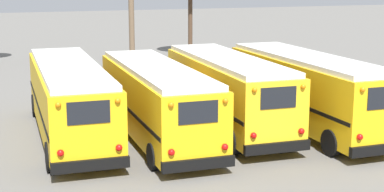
{
  "coord_description": "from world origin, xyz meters",
  "views": [
    {
      "loc": [
        -7.88,
        -22.09,
        6.47
      ],
      "look_at": [
        0.0,
        -0.02,
        1.55
      ],
      "focal_mm": 55.0,
      "sensor_mm": 36.0,
      "label": 1
    }
  ],
  "objects_px": {
    "school_bus_0": "(70,97)",
    "school_bus_1": "(156,99)",
    "school_bus_2": "(227,90)",
    "utility_pole": "(131,9)",
    "school_bus_3": "(307,89)"
  },
  "relations": [
    {
      "from": "school_bus_1",
      "to": "utility_pole",
      "type": "height_order",
      "value": "utility_pole"
    },
    {
      "from": "school_bus_0",
      "to": "school_bus_1",
      "type": "bearing_deg",
      "value": -22.51
    },
    {
      "from": "school_bus_0",
      "to": "utility_pole",
      "type": "bearing_deg",
      "value": 65.96
    },
    {
      "from": "school_bus_0",
      "to": "school_bus_1",
      "type": "distance_m",
      "value": 3.46
    },
    {
      "from": "school_bus_1",
      "to": "utility_pole",
      "type": "relative_size",
      "value": 1.22
    },
    {
      "from": "school_bus_0",
      "to": "school_bus_2",
      "type": "xyz_separation_m",
      "value": [
        6.39,
        -0.93,
        0.05
      ]
    },
    {
      "from": "school_bus_3",
      "to": "school_bus_0",
      "type": "bearing_deg",
      "value": 168.59
    },
    {
      "from": "school_bus_2",
      "to": "school_bus_3",
      "type": "xyz_separation_m",
      "value": [
        3.2,
        -1.0,
        0.01
      ]
    },
    {
      "from": "school_bus_0",
      "to": "school_bus_3",
      "type": "relative_size",
      "value": 1.06
    },
    {
      "from": "school_bus_2",
      "to": "school_bus_3",
      "type": "height_order",
      "value": "school_bus_3"
    },
    {
      "from": "school_bus_0",
      "to": "school_bus_3",
      "type": "xyz_separation_m",
      "value": [
        9.59,
        -1.94,
        0.06
      ]
    },
    {
      "from": "school_bus_2",
      "to": "utility_pole",
      "type": "relative_size",
      "value": 1.17
    },
    {
      "from": "school_bus_0",
      "to": "utility_pole",
      "type": "distance_m",
      "value": 14.38
    },
    {
      "from": "school_bus_2",
      "to": "utility_pole",
      "type": "xyz_separation_m",
      "value": [
        -0.64,
        13.84,
        2.59
      ]
    },
    {
      "from": "school_bus_1",
      "to": "utility_pole",
      "type": "bearing_deg",
      "value": 79.8
    }
  ]
}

